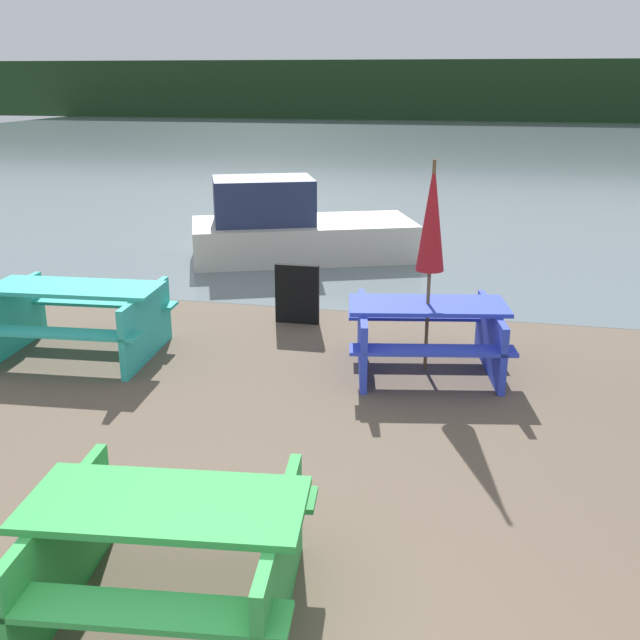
{
  "coord_description": "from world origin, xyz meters",
  "views": [
    {
      "loc": [
        1.27,
        -2.28,
        2.97
      ],
      "look_at": [
        -0.1,
        4.05,
        0.85
      ],
      "focal_mm": 42.0,
      "sensor_mm": 36.0,
      "label": 1
    }
  ],
  "objects_px": {
    "picnic_table_green": "(168,546)",
    "picnic_table_teal": "(77,313)",
    "umbrella_crimson": "(432,218)",
    "signboard": "(297,294)",
    "boat": "(293,229)",
    "picnic_table_blue": "(427,330)"
  },
  "relations": [
    {
      "from": "picnic_table_green",
      "to": "boat",
      "type": "bearing_deg",
      "value": 99.63
    },
    {
      "from": "signboard",
      "to": "umbrella_crimson",
      "type": "bearing_deg",
      "value": -36.14
    },
    {
      "from": "picnic_table_blue",
      "to": "picnic_table_teal",
      "type": "bearing_deg",
      "value": -174.61
    },
    {
      "from": "umbrella_crimson",
      "to": "signboard",
      "type": "xyz_separation_m",
      "value": [
        -1.7,
        1.24,
        -1.25
      ]
    },
    {
      "from": "picnic_table_blue",
      "to": "boat",
      "type": "xyz_separation_m",
      "value": [
        -2.62,
        4.67,
        0.06
      ]
    },
    {
      "from": "picnic_table_green",
      "to": "umbrella_crimson",
      "type": "relative_size",
      "value": 0.77
    },
    {
      "from": "signboard",
      "to": "picnic_table_green",
      "type": "bearing_deg",
      "value": -83.92
    },
    {
      "from": "picnic_table_green",
      "to": "picnic_table_teal",
      "type": "bearing_deg",
      "value": 125.46
    },
    {
      "from": "umbrella_crimson",
      "to": "signboard",
      "type": "bearing_deg",
      "value": 143.86
    },
    {
      "from": "picnic_table_blue",
      "to": "boat",
      "type": "distance_m",
      "value": 5.35
    },
    {
      "from": "picnic_table_teal",
      "to": "umbrella_crimson",
      "type": "bearing_deg",
      "value": 5.39
    },
    {
      "from": "boat",
      "to": "picnic_table_teal",
      "type": "bearing_deg",
      "value": -124.48
    },
    {
      "from": "picnic_table_blue",
      "to": "signboard",
      "type": "distance_m",
      "value": 2.11
    },
    {
      "from": "picnic_table_green",
      "to": "picnic_table_teal",
      "type": "height_order",
      "value": "picnic_table_teal"
    },
    {
      "from": "picnic_table_green",
      "to": "picnic_table_teal",
      "type": "relative_size",
      "value": 0.87
    },
    {
      "from": "picnic_table_teal",
      "to": "picnic_table_blue",
      "type": "relative_size",
      "value": 1.06
    },
    {
      "from": "picnic_table_blue",
      "to": "signboard",
      "type": "height_order",
      "value": "signboard"
    },
    {
      "from": "picnic_table_teal",
      "to": "boat",
      "type": "height_order",
      "value": "boat"
    },
    {
      "from": "picnic_table_teal",
      "to": "umbrella_crimson",
      "type": "relative_size",
      "value": 0.89
    },
    {
      "from": "picnic_table_teal",
      "to": "signboard",
      "type": "distance_m",
      "value": 2.64
    },
    {
      "from": "picnic_table_green",
      "to": "signboard",
      "type": "height_order",
      "value": "signboard"
    },
    {
      "from": "picnic_table_blue",
      "to": "umbrella_crimson",
      "type": "height_order",
      "value": "umbrella_crimson"
    }
  ]
}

